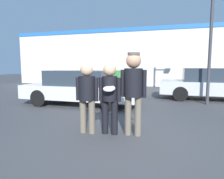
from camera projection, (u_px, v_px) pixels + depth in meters
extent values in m
plane|color=#3F3F42|center=(117.00, 135.00, 4.46)|extent=(56.00, 56.00, 0.00)
cube|color=silver|center=(156.00, 57.00, 14.75)|extent=(24.00, 0.18, 4.43)
cube|color=#2666B2|center=(157.00, 28.00, 14.41)|extent=(24.00, 0.04, 0.30)
cylinder|color=#665B4C|center=(83.00, 116.00, 4.59)|extent=(0.15, 0.15, 0.77)
cylinder|color=#665B4C|center=(92.00, 117.00, 4.53)|extent=(0.15, 0.15, 0.77)
cylinder|color=black|center=(87.00, 88.00, 4.49)|extent=(0.37, 0.37, 0.54)
cylinder|color=black|center=(78.00, 89.00, 4.55)|extent=(0.09, 0.09, 0.53)
cylinder|color=black|center=(96.00, 89.00, 4.43)|extent=(0.09, 0.09, 0.53)
sphere|color=tan|center=(87.00, 70.00, 4.44)|extent=(0.29, 0.29, 0.29)
cylinder|color=black|center=(105.00, 117.00, 4.52)|extent=(0.15, 0.15, 0.77)
cylinder|color=black|center=(114.00, 118.00, 4.46)|extent=(0.15, 0.15, 0.77)
cylinder|color=black|center=(110.00, 88.00, 4.41)|extent=(0.34, 0.34, 0.54)
cylinder|color=black|center=(101.00, 89.00, 4.47)|extent=(0.09, 0.09, 0.53)
cylinder|color=black|center=(119.00, 90.00, 4.36)|extent=(0.09, 0.09, 0.53)
sphere|color=tan|center=(110.00, 70.00, 4.37)|extent=(0.29, 0.29, 0.29)
cylinder|color=silver|center=(109.00, 89.00, 4.16)|extent=(0.25, 0.24, 0.10)
cylinder|color=#665B4C|center=(128.00, 116.00, 4.44)|extent=(0.15, 0.15, 0.87)
cylinder|color=#665B4C|center=(138.00, 116.00, 4.37)|extent=(0.15, 0.15, 0.87)
cylinder|color=black|center=(133.00, 83.00, 4.32)|extent=(0.40, 0.40, 0.61)
cylinder|color=black|center=(123.00, 83.00, 4.39)|extent=(0.09, 0.09, 0.60)
cylinder|color=black|center=(144.00, 84.00, 4.25)|extent=(0.09, 0.09, 0.60)
sphere|color=tan|center=(134.00, 61.00, 4.26)|extent=(0.33, 0.33, 0.33)
cylinder|color=#4C4742|center=(134.00, 54.00, 4.25)|extent=(0.26, 0.26, 0.06)
cube|color=silver|center=(82.00, 91.00, 7.92)|extent=(4.56, 1.79, 0.52)
cube|color=#28333D|center=(79.00, 78.00, 7.89)|extent=(2.37, 1.54, 0.57)
cylinder|color=black|center=(121.00, 95.00, 8.31)|extent=(0.64, 0.22, 0.64)
cylinder|color=black|center=(110.00, 102.00, 6.80)|extent=(0.64, 0.22, 0.64)
cylinder|color=black|center=(61.00, 93.00, 9.10)|extent=(0.64, 0.22, 0.64)
cylinder|color=black|center=(39.00, 98.00, 7.59)|extent=(0.64, 0.22, 0.64)
cube|color=#B7BABF|center=(213.00, 88.00, 9.05)|extent=(4.63, 1.77, 0.57)
cube|color=#28333D|center=(212.00, 75.00, 9.01)|extent=(2.41, 1.52, 0.59)
cylinder|color=black|center=(179.00, 90.00, 10.23)|extent=(0.64, 0.22, 0.64)
cylinder|color=black|center=(180.00, 94.00, 8.74)|extent=(0.64, 0.22, 0.64)
cylinder|color=#38383D|center=(211.00, 30.00, 7.64)|extent=(0.12, 0.12, 5.84)
sphere|color=#2D6B33|center=(119.00, 78.00, 14.92)|extent=(1.21, 1.21, 1.21)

